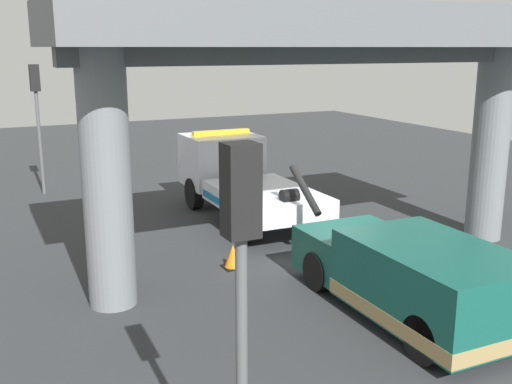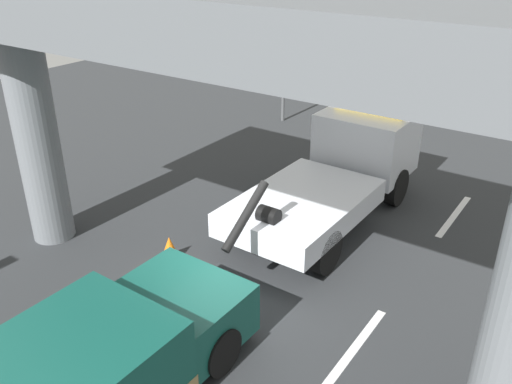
{
  "view_description": "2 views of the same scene",
  "coord_description": "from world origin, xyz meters",
  "px_view_note": "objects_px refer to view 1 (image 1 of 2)",
  "views": [
    {
      "loc": [
        -11.97,
        7.38,
        5.07
      ],
      "look_at": [
        1.89,
        0.69,
        1.36
      ],
      "focal_mm": 42.24,
      "sensor_mm": 36.0,
      "label": 1
    },
    {
      "loc": [
        -6.93,
        -5.34,
        6.66
      ],
      "look_at": [
        1.95,
        0.82,
        1.36
      ],
      "focal_mm": 37.76,
      "sensor_mm": 36.0,
      "label": 2
    }
  ],
  "objects_px": {
    "traffic_light_far": "(36,101)",
    "traffic_cone_orange": "(233,257)",
    "towed_van_green": "(412,278)",
    "traffic_light_near": "(240,260)",
    "tow_truck_white": "(238,176)"
  },
  "relations": [
    {
      "from": "traffic_light_near",
      "to": "traffic_cone_orange",
      "type": "height_order",
      "value": "traffic_light_near"
    },
    {
      "from": "tow_truck_white",
      "to": "towed_van_green",
      "type": "xyz_separation_m",
      "value": [
        -8.13,
        0.01,
        -0.42
      ]
    },
    {
      "from": "tow_truck_white",
      "to": "traffic_cone_orange",
      "type": "distance_m",
      "value": 4.8
    },
    {
      "from": "traffic_light_near",
      "to": "traffic_cone_orange",
      "type": "bearing_deg",
      "value": -22.92
    },
    {
      "from": "tow_truck_white",
      "to": "towed_van_green",
      "type": "relative_size",
      "value": 1.39
    },
    {
      "from": "traffic_light_near",
      "to": "traffic_light_far",
      "type": "relative_size",
      "value": 0.94
    },
    {
      "from": "traffic_light_far",
      "to": "traffic_light_near",
      "type": "bearing_deg",
      "value": 180.0
    },
    {
      "from": "towed_van_green",
      "to": "traffic_light_far",
      "type": "height_order",
      "value": "traffic_light_far"
    },
    {
      "from": "towed_van_green",
      "to": "traffic_cone_orange",
      "type": "xyz_separation_m",
      "value": [
        3.89,
        2.04,
        -0.52
      ]
    },
    {
      "from": "tow_truck_white",
      "to": "traffic_light_near",
      "type": "relative_size",
      "value": 1.72
    },
    {
      "from": "towed_van_green",
      "to": "traffic_light_near",
      "type": "xyz_separation_m",
      "value": [
        -3.44,
        5.14,
        2.3
      ]
    },
    {
      "from": "tow_truck_white",
      "to": "traffic_cone_orange",
      "type": "xyz_separation_m",
      "value": [
        -4.24,
        2.05,
        -0.94
      ]
    },
    {
      "from": "traffic_light_near",
      "to": "traffic_light_far",
      "type": "height_order",
      "value": "traffic_light_far"
    },
    {
      "from": "traffic_light_far",
      "to": "traffic_cone_orange",
      "type": "relative_size",
      "value": 8.04
    },
    {
      "from": "tow_truck_white",
      "to": "traffic_cone_orange",
      "type": "relative_size",
      "value": 12.96
    }
  ]
}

